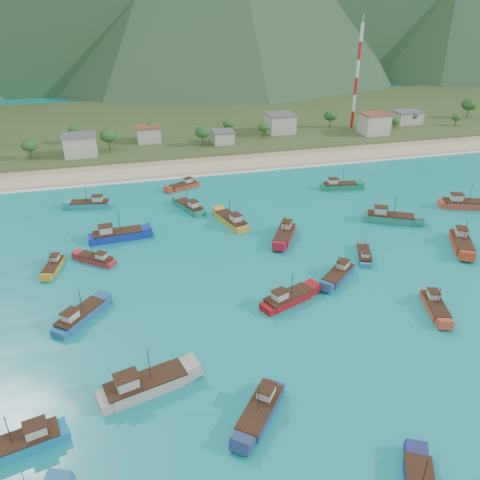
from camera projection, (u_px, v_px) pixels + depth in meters
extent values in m
plane|color=#0B817A|center=(230.00, 303.00, 84.19)|extent=(600.00, 600.00, 0.00)
cube|color=beige|center=(173.00, 168.00, 152.12)|extent=(400.00, 18.00, 1.20)
cube|color=#385123|center=(154.00, 125.00, 204.58)|extent=(400.00, 110.00, 2.40)
cube|color=white|center=(177.00, 177.00, 143.96)|extent=(400.00, 2.50, 0.08)
cube|color=beige|center=(80.00, 146.00, 157.24)|extent=(10.35, 8.04, 6.77)
cube|color=beige|center=(149.00, 135.00, 172.90)|extent=(8.45, 7.05, 5.46)
cube|color=beige|center=(223.00, 137.00, 171.74)|extent=(7.21, 7.27, 4.18)
cube|color=beige|center=(280.00, 124.00, 185.30)|extent=(10.27, 9.90, 6.91)
cube|color=beige|center=(374.00, 124.00, 182.90)|extent=(9.94, 8.84, 7.56)
cube|color=beige|center=(407.00, 118.00, 199.34)|extent=(11.04, 7.90, 4.73)
cylinder|color=red|center=(352.00, 119.00, 192.66)|extent=(1.20, 1.20, 6.59)
cylinder|color=white|center=(354.00, 103.00, 189.65)|extent=(1.20, 1.20, 6.59)
cylinder|color=red|center=(356.00, 86.00, 186.64)|extent=(1.20, 1.20, 6.59)
cylinder|color=white|center=(358.00, 69.00, 183.63)|extent=(1.20, 1.20, 6.59)
cylinder|color=red|center=(360.00, 51.00, 180.62)|extent=(1.20, 1.20, 6.59)
cylinder|color=white|center=(362.00, 32.00, 177.60)|extent=(1.20, 1.20, 6.59)
cube|color=teal|center=(364.00, 256.00, 98.95)|extent=(5.61, 8.75, 1.54)
cube|color=beige|center=(365.00, 254.00, 96.79)|extent=(2.18, 2.37, 1.25)
cylinder|color=#382114|center=(365.00, 245.00, 98.23)|extent=(0.12, 0.12, 3.46)
cube|color=maroon|center=(284.00, 236.00, 106.74)|extent=(8.49, 11.14, 2.01)
cube|color=beige|center=(287.00, 225.00, 107.84)|extent=(3.03, 3.19, 1.63)
cylinder|color=#382114|center=(284.00, 224.00, 104.71)|extent=(0.12, 0.12, 4.52)
cube|color=navy|center=(338.00, 276.00, 91.44)|extent=(9.39, 8.58, 1.79)
cube|color=beige|center=(343.00, 265.00, 92.16)|extent=(2.87, 2.82, 1.45)
cylinder|color=#382114|center=(338.00, 265.00, 89.70)|extent=(0.12, 0.12, 4.03)
cube|color=teal|center=(90.00, 205.00, 122.91)|extent=(11.10, 4.99, 1.95)
cube|color=beige|center=(98.00, 199.00, 122.27)|extent=(2.74, 2.36, 1.58)
cylinder|color=#382114|center=(86.00, 194.00, 121.42)|extent=(0.12, 0.12, 4.38)
cube|color=#A52427|center=(96.00, 260.00, 97.30)|extent=(8.24, 7.48, 1.57)
cube|color=beige|center=(101.00, 256.00, 95.98)|extent=(2.51, 2.47, 1.27)
cylinder|color=#382114|center=(92.00, 249.00, 96.32)|extent=(0.12, 0.12, 3.52)
cube|color=#AF351E|center=(183.00, 187.00, 135.52)|extent=(9.49, 6.21, 1.67)
cube|color=beige|center=(188.00, 180.00, 135.87)|extent=(2.59, 2.38, 1.36)
cylinder|color=#382114|center=(181.00, 178.00, 133.99)|extent=(0.12, 0.12, 3.76)
cube|color=#B93F26|center=(435.00, 308.00, 82.08)|extent=(5.52, 9.66, 1.69)
cube|color=beige|center=(433.00, 295.00, 83.07)|extent=(2.28, 2.53, 1.37)
cylinder|color=#382114|center=(439.00, 297.00, 80.36)|extent=(0.12, 0.12, 3.79)
cube|color=#14749F|center=(19.00, 446.00, 56.50)|extent=(11.00, 5.42, 1.92)
cube|color=beige|center=(36.00, 429.00, 56.60)|extent=(2.78, 2.43, 1.56)
cylinder|color=#382114|center=(8.00, 430.00, 54.82)|extent=(0.12, 0.12, 4.32)
cube|color=#ABA39A|center=(147.00, 386.00, 65.04)|extent=(13.04, 6.67, 2.27)
cube|color=beige|center=(127.00, 382.00, 62.99)|extent=(3.32, 2.92, 1.85)
cylinder|color=#382114|center=(149.00, 364.00, 63.66)|extent=(0.12, 0.12, 5.12)
cube|color=#1D7664|center=(189.00, 208.00, 121.52)|extent=(6.84, 10.76, 1.89)
cube|color=beige|center=(193.00, 204.00, 119.24)|extent=(2.67, 2.91, 1.53)
cylinder|color=#382114|center=(187.00, 196.00, 120.53)|extent=(0.12, 0.12, 4.25)
cube|color=gold|center=(231.00, 222.00, 113.75)|extent=(6.27, 11.88, 2.07)
cube|color=beige|center=(236.00, 218.00, 111.10)|extent=(2.70, 3.05, 1.68)
cylinder|color=#382114|center=(230.00, 208.00, 112.71)|extent=(0.12, 0.12, 4.66)
cylinder|color=#382114|center=(425.00, 473.00, 50.05)|extent=(0.12, 0.12, 4.14)
cube|color=#BB871B|center=(54.00, 268.00, 94.74)|extent=(4.13, 8.40, 1.47)
cube|color=beige|center=(55.00, 258.00, 95.60)|extent=(1.85, 2.12, 1.19)
cylinder|color=#382114|center=(51.00, 258.00, 93.25)|extent=(0.12, 0.12, 3.30)
cube|color=#BC351D|center=(461.00, 244.00, 103.02)|extent=(8.53, 11.84, 2.11)
cube|color=beige|center=(461.00, 232.00, 104.20)|extent=(3.12, 3.33, 1.71)
cylinder|color=#382114|center=(465.00, 232.00, 100.89)|extent=(0.12, 0.12, 4.75)
cube|color=maroon|center=(289.00, 299.00, 84.22)|extent=(11.05, 6.89, 1.94)
cube|color=beige|center=(280.00, 295.00, 82.26)|extent=(2.97, 2.71, 1.57)
cylinder|color=#382114|center=(292.00, 284.00, 83.11)|extent=(0.12, 0.12, 4.36)
cube|color=navy|center=(260.00, 413.00, 61.15)|extent=(8.96, 9.92, 1.88)
cube|color=beige|center=(266.00, 392.00, 62.08)|extent=(2.96, 3.02, 1.53)
cylinder|color=#382114|center=(258.00, 399.00, 59.28)|extent=(0.12, 0.12, 4.23)
cube|color=#BC412F|center=(465.00, 205.00, 122.63)|extent=(12.80, 7.87, 2.24)
cube|color=beige|center=(457.00, 198.00, 121.95)|extent=(3.43, 3.12, 1.82)
cylinder|color=#382114|center=(471.00, 192.00, 120.89)|extent=(0.12, 0.12, 5.04)
cube|color=#132E9D|center=(118.00, 236.00, 106.51)|extent=(12.39, 4.39, 2.21)
cube|color=beige|center=(106.00, 230.00, 104.89)|extent=(2.91, 2.41, 1.80)
cylinder|color=#382114|center=(119.00, 221.00, 105.06)|extent=(0.12, 0.12, 4.98)
cube|color=#17784C|center=(340.00, 187.00, 135.05)|extent=(10.98, 4.60, 1.94)
cube|color=beige|center=(333.00, 181.00, 134.02)|extent=(2.67, 2.27, 1.57)
cylinder|color=#382114|center=(343.00, 176.00, 133.68)|extent=(0.12, 0.12, 4.36)
cube|color=#1E5491|center=(81.00, 317.00, 79.54)|extent=(9.08, 9.96, 1.90)
cube|color=beige|center=(70.00, 316.00, 77.04)|extent=(2.99, 3.04, 1.54)
cylinder|color=#382114|center=(81.00, 300.00, 78.61)|extent=(0.12, 0.12, 4.27)
cube|color=#258170|center=(390.00, 219.00, 114.87)|extent=(12.54, 8.95, 2.23)
cube|color=beige|center=(381.00, 211.00, 114.45)|extent=(3.52, 3.29, 1.81)
cylinder|color=#382114|center=(395.00, 206.00, 113.07)|extent=(0.12, 0.12, 5.02)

